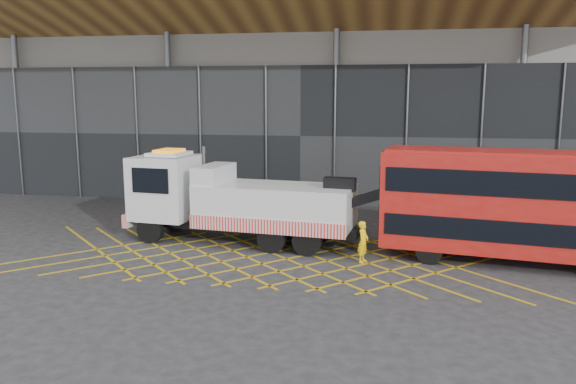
# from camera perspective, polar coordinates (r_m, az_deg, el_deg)

# --- Properties ---
(ground_plane) EXTENTS (120.00, 120.00, 0.00)m
(ground_plane) POSITION_cam_1_polar(r_m,az_deg,el_deg) (22.82, -8.15, -6.36)
(ground_plane) COLOR #262629
(road_markings) EXTENTS (21.56, 7.16, 0.01)m
(road_markings) POSITION_cam_1_polar(r_m,az_deg,el_deg) (22.20, -2.21, -6.70)
(road_markings) COLOR gold
(road_markings) RESTS_ON ground_plane
(construction_building) EXTENTS (55.00, 23.97, 18.00)m
(construction_building) POSITION_cam_1_polar(r_m,az_deg,el_deg) (39.61, 2.77, 13.64)
(construction_building) COLOR gray
(construction_building) RESTS_ON ground_plane
(recovery_truck) EXTENTS (11.65, 3.89, 4.04)m
(recovery_truck) POSITION_cam_1_polar(r_m,az_deg,el_deg) (24.29, -5.69, -0.80)
(recovery_truck) COLOR black
(recovery_truck) RESTS_ON ground_plane
(bus_towed) EXTENTS (10.81, 4.16, 4.30)m
(bus_towed) POSITION_cam_1_polar(r_m,az_deg,el_deg) (22.59, 23.07, -1.00)
(bus_towed) COLOR #AD140F
(bus_towed) RESTS_ON ground_plane
(worker) EXTENTS (0.53, 0.67, 1.60)m
(worker) POSITION_cam_1_polar(r_m,az_deg,el_deg) (21.66, 7.64, -5.03)
(worker) COLOR yellow
(worker) RESTS_ON ground_plane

